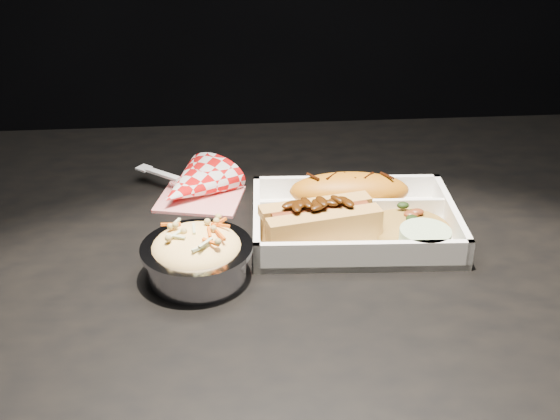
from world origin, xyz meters
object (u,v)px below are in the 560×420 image
object	(u,v)px
fried_pastry	(349,191)
hotdog	(320,220)
napkin_fork	(192,186)
foil_coleslaw_cup	(197,254)
food_tray	(354,225)
dining_table	(299,299)

from	to	relation	value
fried_pastry	hotdog	distance (m)	0.09
hotdog	napkin_fork	xyz separation A→B (m)	(-0.16, 0.14, -0.02)
napkin_fork	hotdog	bearing A→B (deg)	-2.60
fried_pastry	foil_coleslaw_cup	size ratio (longest dim) A/B	1.26
napkin_fork	food_tray	bearing A→B (deg)	9.50
hotdog	foil_coleslaw_cup	bearing A→B (deg)	-168.63
dining_table	food_tray	distance (m)	0.12
food_tray	hotdog	xyz separation A→B (m)	(-0.05, -0.02, 0.02)
foil_coleslaw_cup	food_tray	bearing A→B (deg)	24.18
napkin_fork	dining_table	bearing A→B (deg)	-4.11
foil_coleslaw_cup	napkin_fork	bearing A→B (deg)	93.27
food_tray	fried_pastry	bearing A→B (deg)	90.00
fried_pastry	hotdog	world-z (taller)	hotdog
food_tray	napkin_fork	size ratio (longest dim) A/B	1.66
dining_table	foil_coleslaw_cup	distance (m)	0.19
dining_table	foil_coleslaw_cup	world-z (taller)	foil_coleslaw_cup
fried_pastry	foil_coleslaw_cup	distance (m)	0.24
food_tray	dining_table	bearing A→B (deg)	-167.22
fried_pastry	napkin_fork	distance (m)	0.22
dining_table	fried_pastry	distance (m)	0.16
dining_table	foil_coleslaw_cup	xyz separation A→B (m)	(-0.12, -0.07, 0.12)
food_tray	hotdog	bearing A→B (deg)	-149.23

